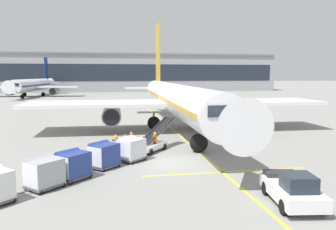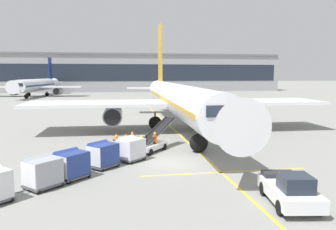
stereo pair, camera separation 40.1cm
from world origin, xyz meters
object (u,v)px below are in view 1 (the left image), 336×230
belt_loader (152,142)px  safety_cone_engine_keepout (116,137)px  distant_airplane (33,85)px  safety_cone_nose_mark (131,134)px  pushback_tug (292,189)px  safety_cone_wingtip (125,137)px  ground_crew_by_carts (155,141)px  baggage_cart_fourth (44,172)px  baggage_cart_third (73,164)px  baggage_cart_second (104,155)px  ground_crew_by_loader (142,144)px  parked_airplane (176,99)px  baggage_cart_lead (131,148)px

belt_loader → safety_cone_engine_keepout: size_ratio=6.42×
distant_airplane → safety_cone_nose_mark: bearing=-70.6°
pushback_tug → safety_cone_engine_keepout: bearing=114.8°
safety_cone_engine_keepout → safety_cone_wingtip: bearing=-11.5°
belt_loader → ground_crew_by_carts: 0.42m
baggage_cart_fourth → pushback_tug: baggage_cart_fourth is taller
baggage_cart_third → ground_crew_by_carts: baggage_cart_third is taller
safety_cone_wingtip → safety_cone_nose_mark: size_ratio=1.13×
safety_cone_wingtip → distant_airplane: distant_airplane is taller
baggage_cart_third → baggage_cart_fourth: 2.15m
baggage_cart_second → pushback_tug: size_ratio=0.55×
baggage_cart_third → safety_cone_nose_mark: 15.15m
belt_loader → baggage_cart_second: belt_loader is taller
ground_crew_by_loader → ground_crew_by_carts: 1.94m
parked_airplane → distant_airplane: 75.58m
belt_loader → baggage_cart_fourth: size_ratio=1.96×
baggage_cart_third → pushback_tug: 13.48m
pushback_tug → safety_cone_engine_keepout: pushback_tug is taller
parked_airplane → safety_cone_engine_keepout: (-7.48, -5.05, -3.44)m
pushback_tug → safety_cone_nose_mark: size_ratio=7.01×
baggage_cart_third → baggage_cart_second: bearing=50.2°
baggage_cart_lead → ground_crew_by_carts: bearing=50.9°
baggage_cart_lead → baggage_cart_third: 5.70m
ground_crew_by_loader → baggage_cart_lead: bearing=-124.8°
baggage_cart_fourth → pushback_tug: 14.22m
baggage_cart_second → ground_crew_by_loader: bearing=44.3°
baggage_cart_second → safety_cone_wingtip: 10.30m
baggage_cart_lead → pushback_tug: (7.76, -10.40, -0.17)m
pushback_tug → distant_airplane: size_ratio=0.12×
baggage_cart_lead → pushback_tug: bearing=-53.2°
baggage_cart_third → distant_airplane: bearing=103.4°
baggage_cart_fourth → safety_cone_wingtip: size_ratio=3.39×
baggage_cart_second → safety_cone_wingtip: size_ratio=3.39×
baggage_cart_lead → safety_cone_nose_mark: size_ratio=3.83×
baggage_cart_fourth → pushback_tug: (13.35, -4.88, -0.17)m
ground_crew_by_carts → pushback_tug: bearing=-67.6°
ground_crew_by_carts → baggage_cart_second: bearing=-134.8°
safety_cone_nose_mark → distant_airplane: bearing=109.4°
pushback_tug → safety_cone_engine_keepout: size_ratio=6.00×
safety_cone_wingtip → safety_cone_nose_mark: safety_cone_wingtip is taller
parked_airplane → ground_crew_by_loader: 13.74m
baggage_cart_second → pushback_tug: bearing=-41.6°
baggage_cart_fourth → safety_cone_engine_keepout: size_ratio=3.28×
parked_airplane → baggage_cart_second: bearing=-119.2°
parked_airplane → safety_cone_engine_keepout: 9.66m
parked_airplane → baggage_cart_lead: parked_airplane is taller
baggage_cart_fourth → distant_airplane: (-19.07, 88.09, 2.44)m
baggage_cart_lead → baggage_cart_third: same height
parked_airplane → pushback_tug: size_ratio=9.75×
baggage_cart_third → safety_cone_nose_mark: (4.80, 14.35, -0.68)m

